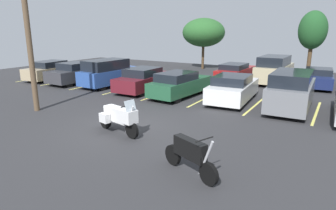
# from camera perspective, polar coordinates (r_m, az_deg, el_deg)

# --- Properties ---
(ground) EXTENTS (44.00, 44.00, 0.10)m
(ground) POSITION_cam_1_polar(r_m,az_deg,el_deg) (12.51, -8.14, -4.40)
(ground) COLOR #2D2D30
(motorcycle_touring) EXTENTS (2.29, 1.03, 1.46)m
(motorcycle_touring) POSITION_cam_1_polar(r_m,az_deg,el_deg) (11.53, -9.43, -2.27)
(motorcycle_touring) COLOR black
(motorcycle_touring) RESTS_ON ground
(motorcycle_second) EXTENTS (2.02, 0.97, 1.26)m
(motorcycle_second) POSITION_cam_1_polar(r_m,az_deg,el_deg) (8.32, 4.31, -9.49)
(motorcycle_second) COLOR black
(motorcycle_second) RESTS_ON ground
(parking_stripes) EXTENTS (23.72, 4.72, 0.01)m
(parking_stripes) POSITION_cam_1_polar(r_m,az_deg,el_deg) (18.76, -1.06, 2.36)
(parking_stripes) COLOR #EAE066
(parking_stripes) RESTS_ON ground
(car_tan) EXTENTS (2.13, 4.72, 1.49)m
(car_tan) POSITION_cam_1_polar(r_m,az_deg,el_deg) (25.45, -21.54, 6.27)
(car_tan) COLOR tan
(car_tan) RESTS_ON ground
(car_charcoal) EXTENTS (2.03, 4.56, 1.55)m
(car_charcoal) POSITION_cam_1_polar(r_m,az_deg,el_deg) (23.16, -17.22, 5.96)
(car_charcoal) COLOR #38383D
(car_charcoal) RESTS_ON ground
(car_blue) EXTENTS (2.10, 4.82, 1.88)m
(car_blue) POSITION_cam_1_polar(r_m,az_deg,el_deg) (21.38, -11.30, 6.15)
(car_blue) COLOR #2D519E
(car_blue) RESTS_ON ground
(car_maroon) EXTENTS (1.93, 4.87, 1.52)m
(car_maroon) POSITION_cam_1_polar(r_m,az_deg,el_deg) (19.43, -4.49, 4.94)
(car_maroon) COLOR maroon
(car_maroon) RESTS_ON ground
(car_green) EXTENTS (2.12, 4.81, 1.50)m
(car_green) POSITION_cam_1_polar(r_m,az_deg,el_deg) (17.69, 2.29, 4.05)
(car_green) COLOR #235638
(car_green) RESTS_ON ground
(car_white) EXTENTS (2.20, 4.71, 1.51)m
(car_white) POSITION_cam_1_polar(r_m,az_deg,el_deg) (16.86, 12.48, 3.16)
(car_white) COLOR white
(car_white) RESTS_ON ground
(car_grey) EXTENTS (1.98, 4.84, 1.95)m
(car_grey) POSITION_cam_1_polar(r_m,az_deg,el_deg) (15.99, 22.77, 2.59)
(car_grey) COLOR slate
(car_grey) RESTS_ON ground
(car_far_red) EXTENTS (1.94, 4.95, 1.32)m
(car_far_red) POSITION_cam_1_polar(r_m,az_deg,el_deg) (24.16, 12.94, 6.33)
(car_far_red) COLOR maroon
(car_far_red) RESTS_ON ground
(car_far_champagne) EXTENTS (2.03, 4.84, 2.04)m
(car_far_champagne) POSITION_cam_1_polar(r_m,az_deg,el_deg) (23.36, 19.90, 6.46)
(car_far_champagne) COLOR #C1B289
(car_far_champagne) RESTS_ON ground
(car_far_navy) EXTENTS (2.10, 4.62, 1.34)m
(car_far_navy) POSITION_cam_1_polar(r_m,az_deg,el_deg) (23.13, 27.05, 4.75)
(car_far_navy) COLOR navy
(car_far_navy) RESTS_ON ground
(utility_pole) EXTENTS (0.34, 1.80, 9.16)m
(utility_pole) POSITION_cam_1_polar(r_m,az_deg,el_deg) (15.69, -25.87, 15.97)
(utility_pole) COLOR brown
(utility_pole) RESTS_ON ground
(tree_far_left) EXTENTS (2.44, 2.44, 5.51)m
(tree_far_left) POSITION_cam_1_polar(r_m,az_deg,el_deg) (29.80, 26.23, 12.83)
(tree_far_left) COLOR #4C3823
(tree_far_left) RESTS_ON ground
(tree_center_right) EXTENTS (4.17, 4.17, 4.97)m
(tree_center_right) POSITION_cam_1_polar(r_m,az_deg,el_deg) (30.05, 6.91, 13.76)
(tree_center_right) COLOR #4C3823
(tree_center_right) RESTS_ON ground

